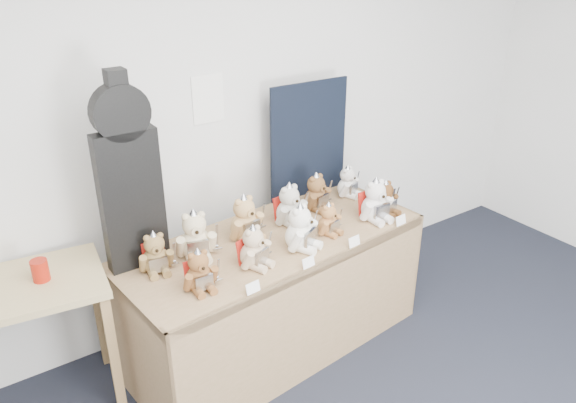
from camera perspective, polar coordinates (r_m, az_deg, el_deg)
room_shell at (r=3.53m, az=-8.11°, el=10.27°), size 6.00×6.00×6.00m
display_table at (r=3.43m, az=-0.66°, el=-6.72°), size 1.96×0.97×0.79m
side_table at (r=3.27m, az=-26.78°, el=-9.84°), size 1.07×0.68×0.84m
guitar_case at (r=3.03m, az=-15.90°, el=2.53°), size 0.33×0.10×1.08m
navy_board at (r=3.83m, az=2.12°, el=6.27°), size 0.60×0.04×0.80m
red_cup at (r=3.16m, az=-23.88°, el=-6.41°), size 0.09×0.09×0.12m
teddy_front_far_left at (r=2.93m, az=-8.98°, el=-7.10°), size 0.21×0.17×0.26m
teddy_front_left at (r=3.09m, az=-3.46°, el=-4.80°), size 0.23×0.21×0.27m
teddy_front_centre at (r=3.24m, az=1.33°, el=-2.83°), size 0.26×0.25×0.31m
teddy_front_right at (r=3.42m, az=4.18°, el=-1.91°), size 0.19×0.17×0.22m
teddy_front_far_right at (r=3.61m, az=8.87°, el=-0.04°), size 0.25×0.21×0.31m
teddy_front_end at (r=3.69m, az=9.86°, el=0.16°), size 0.22×0.20×0.26m
teddy_back_left at (r=3.20m, az=-9.39°, el=-3.57°), size 0.26×0.24×0.32m
teddy_back_centre_left at (r=3.36m, az=-4.37°, el=-1.83°), size 0.26×0.22×0.31m
teddy_back_centre_right at (r=3.52m, az=0.20°, el=-0.51°), size 0.25×0.21×0.30m
teddy_back_right at (r=3.71m, az=2.93°, el=0.79°), size 0.23×0.21×0.28m
teddy_back_end at (r=3.93m, az=6.10°, el=1.90°), size 0.20×0.19×0.24m
teddy_back_far_left at (r=3.12m, az=-13.31°, el=-5.26°), size 0.21×0.19×0.26m
entry_card_a at (r=2.90m, az=-3.58°, el=-8.73°), size 0.08×0.03×0.06m
entry_card_b at (r=3.10m, az=2.10°, el=-6.20°), size 0.08×0.03×0.06m
entry_card_c at (r=3.32m, az=6.75°, el=-4.05°), size 0.09×0.03×0.06m
entry_card_d at (r=3.61m, az=11.40°, el=-1.88°), size 0.09×0.03×0.06m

